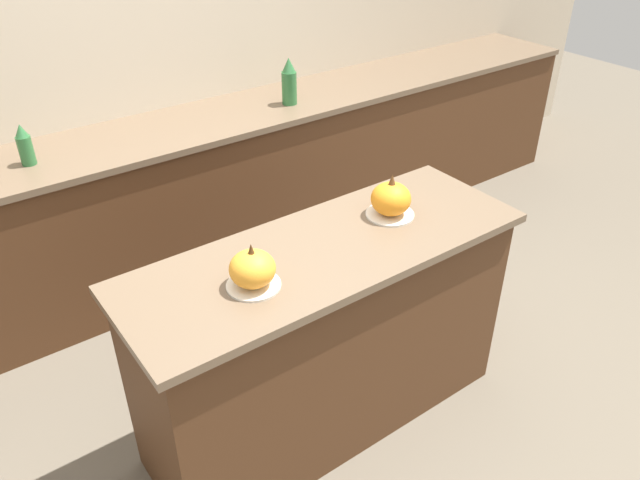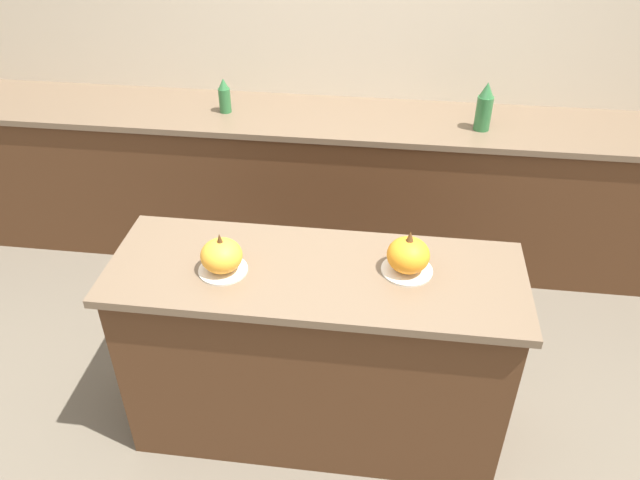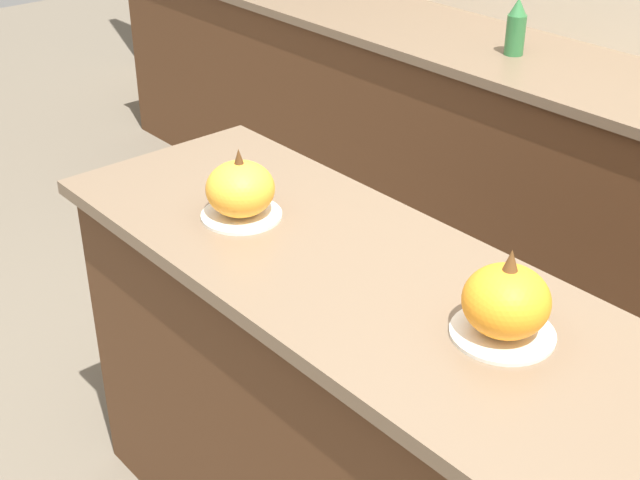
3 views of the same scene
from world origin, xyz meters
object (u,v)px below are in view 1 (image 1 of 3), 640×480
at_px(pumpkin_cake_right, 391,200).
at_px(bottle_tall, 289,82).
at_px(pumpkin_cake_left, 253,270).
at_px(bottle_short, 25,145).

relative_size(pumpkin_cake_right, bottle_tall, 0.74).
distance_m(pumpkin_cake_left, bottle_short, 1.51).
distance_m(pumpkin_cake_left, pumpkin_cake_right, 0.71).
bearing_deg(bottle_tall, pumpkin_cake_left, -127.81).
bearing_deg(pumpkin_cake_left, pumpkin_cake_right, 7.21).
xyz_separation_m(bottle_tall, bottle_short, (-1.46, 0.05, -0.03)).
bearing_deg(pumpkin_cake_right, bottle_short, 127.96).
distance_m(pumpkin_cake_right, bottle_short, 1.74).
relative_size(pumpkin_cake_right, bottle_short, 1.00).
bearing_deg(bottle_short, pumpkin_cake_left, -76.05).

